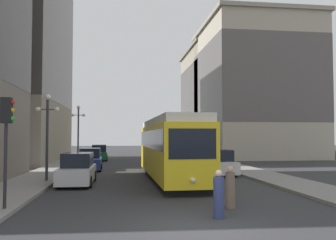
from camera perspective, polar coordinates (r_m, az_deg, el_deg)
ground_plane at (r=11.50m, az=4.44°, el=-16.55°), size 200.00×200.00×0.00m
sidewalk_left at (r=51.27m, az=-13.40°, el=-5.58°), size 3.00×120.00×0.15m
sidewalk_right at (r=51.94m, az=3.54°, el=-5.61°), size 3.00×120.00×0.15m
streetcar at (r=23.14m, az=0.27°, el=-4.29°), size 2.88×13.77×3.89m
transit_bus at (r=39.22m, az=2.08°, el=-3.84°), size 2.59×11.48×3.45m
parked_car_left_near at (r=21.86m, az=-14.05°, el=-7.60°), size 1.92×4.88×1.82m
parked_car_left_mid at (r=43.17m, az=-10.77°, el=-5.14°), size 2.00×4.96×1.82m
parked_car_right_far at (r=26.91m, az=7.85°, el=-6.71°), size 1.92×4.91×1.82m
parked_car_left_far at (r=30.52m, az=-12.16°, el=-6.20°), size 1.98×4.25×1.82m
pedestrian_crossing_near at (r=14.48m, az=9.77°, el=-10.59°), size 0.36×0.36×1.62m
pedestrian_crossing_far at (r=12.66m, az=8.00°, el=-11.72°), size 0.37×0.37×1.64m
traffic_light_near_left at (r=14.56m, az=-24.06°, el=-0.40°), size 0.47×0.36×4.06m
lamp_post_left_near at (r=22.90m, az=-18.47°, el=-0.49°), size 1.41×0.36×5.18m
lamp_post_left_far at (r=38.63m, az=-13.94°, el=-0.78°), size 1.41×0.36×5.86m
building_left_corner at (r=44.75m, az=-23.09°, el=11.37°), size 10.83×19.88×26.08m
building_right_corner at (r=51.26m, az=13.38°, el=4.86°), size 14.12×16.39×18.29m
building_right_midblock at (r=63.28m, az=9.37°, el=3.12°), size 14.36×15.88×17.67m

